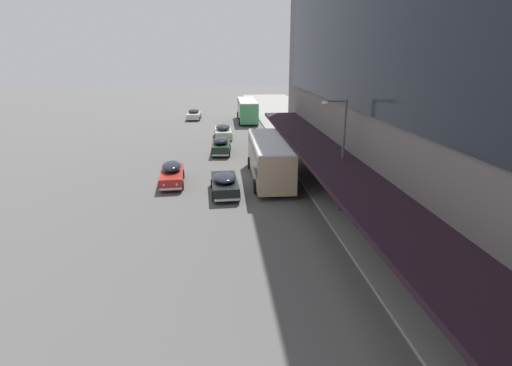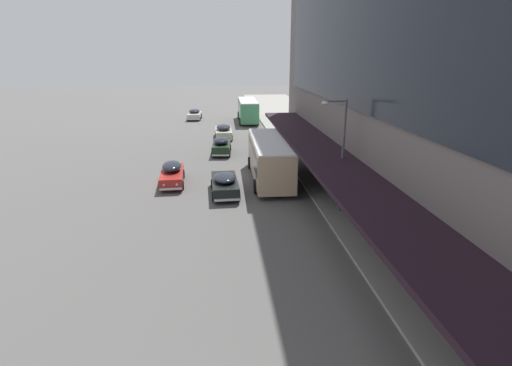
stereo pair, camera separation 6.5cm
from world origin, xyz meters
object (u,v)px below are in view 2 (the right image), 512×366
object	(u,v)px
sedan_oncoming_front	(221,146)
sedan_far_back	(194,114)
sedan_lead_mid	(224,131)
street_lamp	(340,148)
transit_bus_kerbside_rear	(248,109)
sedan_lead_near	(225,184)
pedestrian_at_kerb	(478,332)
sedan_oncoming_rear	(172,173)
transit_bus_kerbside_front	(269,157)

from	to	relation	value
sedan_oncoming_front	sedan_far_back	bearing A→B (deg)	99.61
sedan_lead_mid	street_lamp	size ratio (longest dim) A/B	0.74
transit_bus_kerbside_rear	street_lamp	xyz separation A→B (m)	(2.75, -35.05, 2.29)
sedan_oncoming_front	sedan_lead_near	size ratio (longest dim) A/B	0.94
sedan_far_back	pedestrian_at_kerb	bearing A→B (deg)	-77.52
transit_bus_kerbside_rear	sedan_lead_near	world-z (taller)	transit_bus_kerbside_rear
pedestrian_at_kerb	street_lamp	distance (m)	13.00
sedan_far_back	street_lamp	size ratio (longest dim) A/B	0.66
pedestrian_at_kerb	street_lamp	xyz separation A→B (m)	(-0.69, 12.66, 2.89)
sedan_lead_near	pedestrian_at_kerb	xyz separation A→B (m)	(7.40, -16.81, 0.43)
sedan_far_back	street_lamp	bearing A→B (deg)	-74.52
sedan_lead_near	sedan_lead_mid	size ratio (longest dim) A/B	0.95
transit_bus_kerbside_rear	sedan_oncoming_rear	size ratio (longest dim) A/B	1.88
street_lamp	sedan_far_back	bearing A→B (deg)	105.48
sedan_far_back	sedan_oncoming_rear	world-z (taller)	sedan_oncoming_rear
transit_bus_kerbside_rear	sedan_lead_mid	size ratio (longest dim) A/B	1.86
transit_bus_kerbside_front	sedan_lead_mid	size ratio (longest dim) A/B	1.98
transit_bus_kerbside_rear	sedan_lead_mid	bearing A→B (deg)	-107.73
sedan_lead_mid	pedestrian_at_kerb	size ratio (longest dim) A/B	2.66
sedan_oncoming_front	transit_bus_kerbside_front	bearing A→B (deg)	-68.09
sedan_oncoming_rear	sedan_lead_near	world-z (taller)	sedan_oncoming_rear
sedan_lead_mid	street_lamp	world-z (taller)	street_lamp
street_lamp	pedestrian_at_kerb	bearing A→B (deg)	-86.89
sedan_oncoming_rear	transit_bus_kerbside_front	bearing A→B (deg)	1.57
transit_bus_kerbside_rear	sedan_lead_near	bearing A→B (deg)	-97.31
sedan_oncoming_rear	transit_bus_kerbside_rear	bearing A→B (deg)	74.42
sedan_lead_mid	sedan_oncoming_front	bearing A→B (deg)	-92.56
transit_bus_kerbside_rear	street_lamp	size ratio (longest dim) A/B	1.37
transit_bus_kerbside_front	sedan_lead_mid	world-z (taller)	transit_bus_kerbside_front
transit_bus_kerbside_rear	sedan_oncoming_front	world-z (taller)	transit_bus_kerbside_rear
transit_bus_kerbside_rear	sedan_lead_near	xyz separation A→B (m)	(-3.96, -30.91, -1.03)
transit_bus_kerbside_rear	sedan_far_back	xyz separation A→B (m)	(-7.75, 2.86, -1.04)
transit_bus_kerbside_front	sedan_far_back	size ratio (longest dim) A/B	2.21
sedan_far_back	sedan_lead_mid	distance (m)	14.99
transit_bus_kerbside_front	transit_bus_kerbside_rear	bearing A→B (deg)	89.03
transit_bus_kerbside_front	sedan_oncoming_rear	distance (m)	7.44
transit_bus_kerbside_rear	sedan_oncoming_rear	world-z (taller)	transit_bus_kerbside_rear
transit_bus_kerbside_front	sedan_oncoming_rear	world-z (taller)	transit_bus_kerbside_front
sedan_lead_mid	street_lamp	distance (m)	24.57
transit_bus_kerbside_front	sedan_lead_mid	bearing A→B (deg)	101.14
sedan_far_back	sedan_lead_near	world-z (taller)	sedan_lead_near
sedan_far_back	street_lamp	xyz separation A→B (m)	(10.50, -37.92, 3.33)
transit_bus_kerbside_rear	sedan_far_back	size ratio (longest dim) A/B	2.09
street_lamp	transit_bus_kerbside_rear	bearing A→B (deg)	94.48
sedan_lead_near	pedestrian_at_kerb	bearing A→B (deg)	-66.24
sedan_lead_near	street_lamp	distance (m)	8.56
sedan_oncoming_front	sedan_lead_near	xyz separation A→B (m)	(0.07, -11.81, -0.05)
pedestrian_at_kerb	sedan_far_back	bearing A→B (deg)	102.48
transit_bus_kerbside_rear	pedestrian_at_kerb	distance (m)	47.84
transit_bus_kerbside_front	sedan_lead_near	size ratio (longest dim) A/B	2.08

